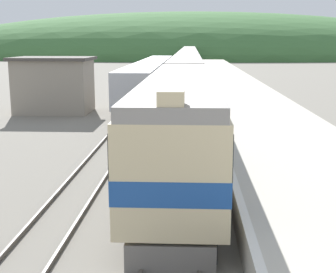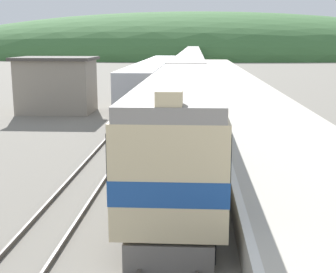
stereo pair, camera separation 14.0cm
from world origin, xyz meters
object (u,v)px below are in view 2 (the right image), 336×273
Objects in this scene: carriage_second at (189,78)px; carriage_fifth at (193,55)px; express_train_lead_car at (181,118)px; carriage_third at (191,65)px; carriage_fourth at (192,59)px; siding_train at (155,77)px.

carriage_second is 70.22m from carriage_fifth.
express_train_lead_car reaches higher than carriage_second.
carriage_third is 1.00× the size of carriage_fourth.
carriage_second is 8.69m from siding_train.
siding_train is at bearing 97.13° from express_train_lead_car.
express_train_lead_car is at bearing -82.87° from siding_train.
express_train_lead_car is 0.91× the size of carriage_third.
carriage_second and carriage_fifth have the same top height.
siding_train is at bearing 115.97° from carriage_second.
express_train_lead_car is at bearing -90.00° from carriage_fifth.
express_train_lead_car is 22.61m from carriage_second.
carriage_fourth is at bearing 90.00° from carriage_second.
express_train_lead_car is 30.66m from siding_train.
carriage_fourth is at bearing -90.00° from carriage_fifth.
siding_train is at bearing -93.49° from carriage_fifth.
carriage_fifth is (0.00, 70.22, 0.00)m from carriage_second.
express_train_lead_car is 92.83m from carriage_fifth.
express_train_lead_car reaches higher than carriage_fourth.
carriage_second is (0.00, 22.61, -0.01)m from express_train_lead_car.
express_train_lead_car is 0.91× the size of carriage_fifth.
carriage_fourth is at bearing 84.43° from siding_train.
express_train_lead_car is at bearing -90.00° from carriage_fourth.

